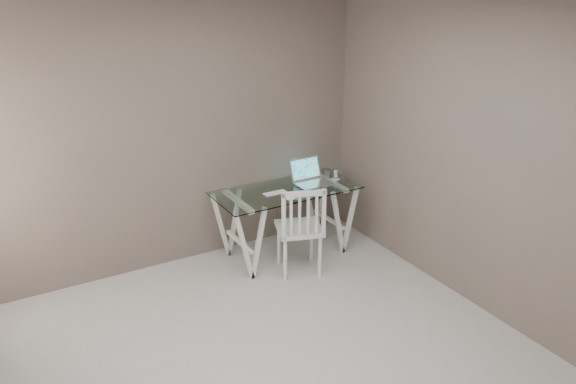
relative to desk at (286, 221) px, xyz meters
name	(u,v)px	position (x,y,z in m)	size (l,w,h in m)	color
room	(282,166)	(-1.05, -1.78, 1.33)	(4.50, 4.52, 2.71)	#ABA9A4
desk	(286,221)	(0.00, 0.00, 0.00)	(1.50, 0.70, 0.75)	silver
chair	(301,226)	(-0.08, -0.44, 0.14)	(0.55, 0.55, 0.95)	silver
laptop	(310,177)	(0.32, 0.04, 0.42)	(0.36, 0.34, 0.24)	silver
keyboard	(275,193)	(-0.15, -0.05, 0.37)	(0.26, 0.11, 0.01)	silver
mouse	(291,198)	(-0.10, -0.28, 0.38)	(0.11, 0.06, 0.03)	white
phone_dock	(336,177)	(0.61, -0.02, 0.40)	(0.06, 0.06, 0.12)	white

